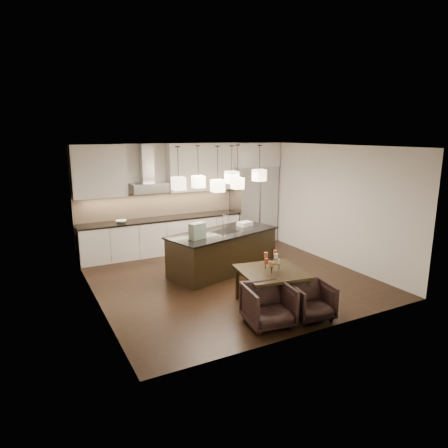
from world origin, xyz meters
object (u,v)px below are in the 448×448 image
armchair_left (268,305)px  dining_table (271,288)px  island_body (223,252)px  refrigerator (253,204)px  armchair_right (311,301)px

armchair_left → dining_table: bearing=60.3°
island_body → armchair_left: bearing=-117.6°
dining_table → island_body: bearing=96.0°
dining_table → armchair_left: bearing=-119.2°
armchair_left → island_body: bearing=86.2°
dining_table → refrigerator: bearing=71.1°
island_body → dining_table: (-0.10, -2.07, -0.10)m
island_body → armchair_left: island_body is taller
refrigerator → armchair_right: refrigerator is taller
dining_table → armchair_left: armchair_left is taller
island_body → armchair_right: (0.22, -2.79, -0.13)m
island_body → armchair_left: (-0.57, -2.67, -0.09)m
island_body → armchair_left: size_ratio=3.30×
island_body → armchair_right: island_body is taller
refrigerator → armchair_right: (-1.78, -4.72, -0.77)m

